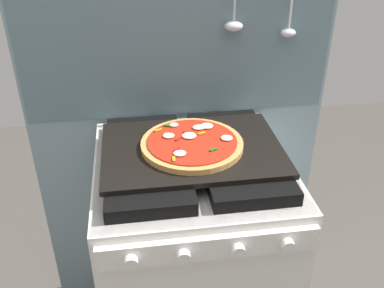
% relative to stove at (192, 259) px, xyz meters
% --- Properties ---
extents(kitchen_backsplash, '(1.10, 0.09, 1.55)m').
position_rel_stove_xyz_m(kitchen_backsplash, '(0.00, 0.34, 0.34)').
color(kitchen_backsplash, '#7A939E').
rests_on(kitchen_backsplash, ground_plane).
extents(stove, '(0.60, 0.64, 0.90)m').
position_rel_stove_xyz_m(stove, '(0.00, 0.00, 0.00)').
color(stove, white).
rests_on(stove, ground_plane).
extents(baking_tray, '(0.54, 0.38, 0.02)m').
position_rel_stove_xyz_m(baking_tray, '(0.00, 0.00, 0.46)').
color(baking_tray, black).
rests_on(baking_tray, stove).
extents(pizza_left, '(0.31, 0.31, 0.03)m').
position_rel_stove_xyz_m(pizza_left, '(-0.00, 0.00, 0.48)').
color(pizza_left, tan).
rests_on(pizza_left, baking_tray).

